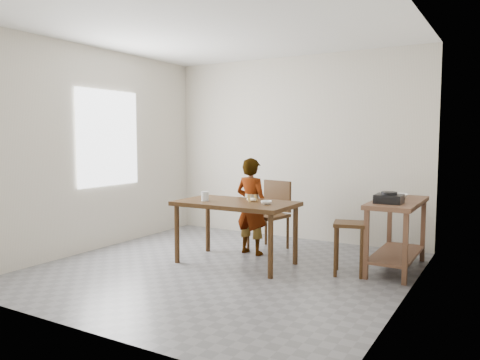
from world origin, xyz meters
The scene contains 17 objects.
floor centered at (0.00, 0.00, -0.02)m, with size 4.00×4.00×0.04m, color slate.
ceiling centered at (0.00, 0.00, 2.72)m, with size 4.00×4.00×0.04m, color white.
wall_back centered at (0.00, 2.02, 1.35)m, with size 4.00×0.04×2.70m, color beige.
wall_front centered at (0.00, -2.02, 1.35)m, with size 4.00×0.04×2.70m, color beige.
wall_left centered at (-2.02, 0.00, 1.35)m, with size 0.04×4.00×2.70m, color beige.
wall_right centered at (2.02, 0.00, 1.35)m, with size 0.04×4.00×2.70m, color beige.
window_pane centered at (-1.97, 0.20, 1.50)m, with size 0.02×1.10×1.30m, color white.
dining_table centered at (0.00, 0.30, 0.38)m, with size 1.40×0.80×0.75m, color #392310, non-canonical shape.
prep_counter centered at (1.72, 1.00, 0.40)m, with size 0.50×1.20×0.80m, color brown, non-canonical shape.
child centered at (-0.07, 0.81, 0.62)m, with size 0.46×0.30×1.25m, color silver.
dining_chair centered at (0.00, 1.15, 0.46)m, with size 0.44×0.44×0.92m, color #392310, non-canonical shape.
stool centered at (1.31, 0.54, 0.29)m, with size 0.33×0.33×0.58m, color #392310, non-canonical shape.
glass_tumbler centered at (-0.36, 0.17, 0.81)m, with size 0.09×0.09×0.11m, color silver.
small_bowl centered at (0.42, 0.28, 0.77)m, with size 0.13×0.13×0.04m, color white.
banana centered at (0.16, 0.41, 0.78)m, with size 0.17×0.12×0.06m, color #FBCC49, non-canonical shape.
serving_bowl centered at (1.69, 1.18, 0.83)m, with size 0.23×0.23×0.06m, color white.
gas_burner centered at (1.68, 0.73, 0.85)m, with size 0.28×0.28×0.09m, color black.
Camera 1 is at (2.83, -4.43, 1.51)m, focal length 35.00 mm.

